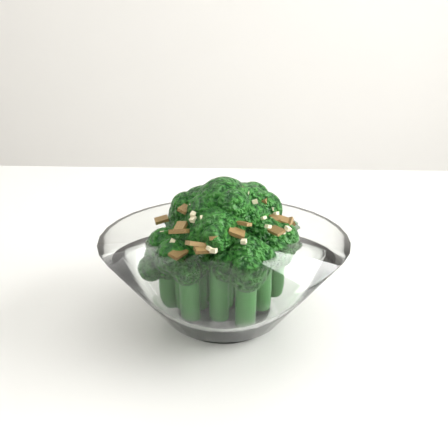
# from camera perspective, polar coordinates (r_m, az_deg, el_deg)

# --- Properties ---
(table) EXTENTS (1.29, 0.95, 0.75)m
(table) POSITION_cam_1_polar(r_m,az_deg,el_deg) (0.63, -16.38, -8.74)
(table) COLOR white
(table) RESTS_ON ground
(broccoli_dish) EXTENTS (0.21, 0.21, 0.13)m
(broccoli_dish) POSITION_cam_1_polar(r_m,az_deg,el_deg) (0.43, -0.17, -4.68)
(broccoli_dish) COLOR white
(broccoli_dish) RESTS_ON table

